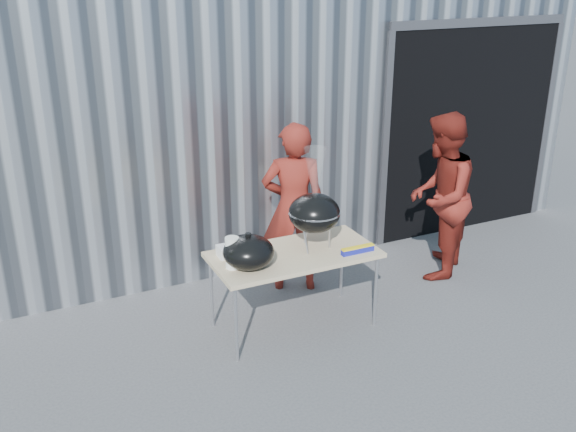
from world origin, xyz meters
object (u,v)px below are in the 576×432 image
folding_table (294,257)px  person_cook (294,208)px  kettle_grill (314,206)px  person_bystander (440,196)px

folding_table → person_cook: size_ratio=0.85×
kettle_grill → person_bystander: size_ratio=0.53×
person_bystander → folding_table: bearing=-31.3°
kettle_grill → person_cook: 0.77m
folding_table → kettle_grill: (0.21, 0.01, 0.45)m
kettle_grill → person_bystander: person_bystander is taller
folding_table → person_cook: 0.81m
person_cook → person_bystander: 1.58m
folding_table → kettle_grill: kettle_grill is taller
folding_table → kettle_grill: bearing=3.1°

